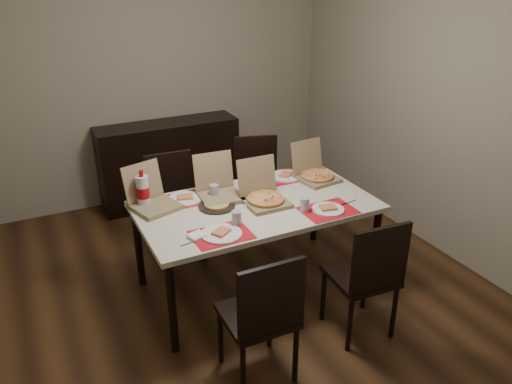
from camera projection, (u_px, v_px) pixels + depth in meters
ground at (238, 282)px, 4.20m from camera, size 3.80×4.00×0.02m
room_walls at (211, 64)px, 3.82m from camera, size 3.84×4.02×2.62m
sideboard at (170, 163)px, 5.46m from camera, size 1.50×0.40×0.90m
dining_table at (256, 212)px, 3.86m from camera, size 1.80×1.00×0.75m
chair_near_left at (262, 314)px, 3.00m from camera, size 0.43×0.43×0.93m
chair_near_right at (367, 274)px, 3.39m from camera, size 0.45×0.45×0.93m
chair_far_left at (174, 201)px, 4.42m from camera, size 0.44×0.44×0.93m
chair_far_right at (257, 181)px, 4.84m from camera, size 0.53×0.53×0.93m
setting_near_left at (223, 230)px, 3.41m from camera, size 0.50×0.30×0.11m
setting_near_right at (322, 208)px, 3.72m from camera, size 0.50×0.30×0.11m
setting_far_left at (190, 197)px, 3.90m from camera, size 0.49×0.30×0.11m
setting_far_right at (281, 177)px, 4.27m from camera, size 0.51×0.30×0.11m
napkin_loose at (254, 205)px, 3.79m from camera, size 0.16×0.16×0.02m
pizza_box_center at (264, 196)px, 3.83m from camera, size 0.32×0.36×0.32m
pizza_box_right at (315, 174)px, 4.25m from camera, size 0.35×0.38×0.31m
pizza_box_left at (152, 200)px, 3.76m from camera, size 0.40×0.42×0.32m
pizza_box_extra at (219, 190)px, 3.93m from camera, size 0.34×0.38×0.32m
faina_plate at (217, 206)px, 3.78m from camera, size 0.28×0.28×0.03m
dip_bowl at (258, 190)px, 4.03m from camera, size 0.16×0.16×0.03m
soda_bottle at (143, 191)px, 3.74m from camera, size 0.10×0.10×0.29m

